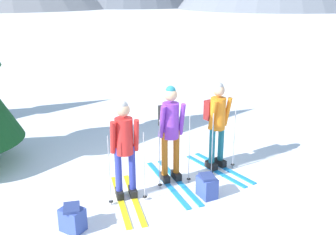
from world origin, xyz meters
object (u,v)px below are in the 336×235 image
(skier_in_purple, at_px, (170,129))
(backpack_on_snow_front, at_px, (207,186))
(skier_in_orange, at_px, (217,121))
(skier_in_red, at_px, (125,147))
(backpack_on_snow_beside, at_px, (73,219))

(skier_in_purple, relative_size, backpack_on_snow_front, 4.79)
(skier_in_orange, distance_m, backpack_on_snow_front, 1.34)
(backpack_on_snow_front, bearing_deg, skier_in_red, 168.05)
(skier_in_purple, bearing_deg, skier_in_orange, 18.08)
(skier_in_orange, bearing_deg, skier_in_purple, -161.92)
(backpack_on_snow_front, height_order, backpack_on_snow_beside, same)
(skier_in_red, height_order, backpack_on_snow_beside, skier_in_red)
(skier_in_red, height_order, backpack_on_snow_front, skier_in_red)
(skier_in_purple, xyz_separation_m, backpack_on_snow_beside, (-1.66, -1.14, -0.78))
(skier_in_purple, xyz_separation_m, backpack_on_snow_front, (0.45, -0.68, -0.78))
(backpack_on_snow_beside, bearing_deg, backpack_on_snow_front, 12.28)
(skier_in_red, xyz_separation_m, skier_in_orange, (1.78, 0.72, 0.05))
(skier_in_purple, relative_size, backpack_on_snow_beside, 4.57)
(skier_in_purple, distance_m, skier_in_orange, 1.00)
(skier_in_orange, bearing_deg, skier_in_red, -157.85)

